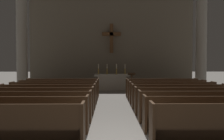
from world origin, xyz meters
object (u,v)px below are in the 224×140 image
(pew_left_row_7, at_px, (59,90))
(lectern, at_px, (132,83))
(candlestick_inner_right, at_px, (116,71))
(pew_left_row_4, at_px, (40,101))
(pew_right_row_4, at_px, (188,100))
(pew_left_row_6, at_px, (54,93))
(pew_right_row_7, at_px, (166,90))
(candlestick_outer_right, at_px, (125,71))
(pew_left_row_3, at_px, (30,106))
(column_right_second, at_px, (201,44))
(altar, at_px, (112,82))
(candlestick_outer_left, at_px, (98,71))
(pew_left_row_2, at_px, (16,114))
(pew_right_row_6, at_px, (172,93))
(pew_right_row_2, at_px, (215,114))
(pew_right_row_5, at_px, (179,96))
(pew_left_row_8, at_px, (63,87))
(pew_left_row_5, at_px, (48,96))
(pew_right_row_3, at_px, (200,106))
(column_left_second, at_px, (22,44))
(candlestick_inner_left, at_px, (107,71))
(pew_right_row_8, at_px, (161,87))

(pew_left_row_7, relative_size, lectern, 3.18)
(candlestick_inner_right, xyz_separation_m, lectern, (0.86, -1.20, -0.67))
(pew_left_row_4, bearing_deg, pew_right_row_4, 0.00)
(pew_left_row_6, distance_m, pew_right_row_7, 5.19)
(candlestick_inner_right, xyz_separation_m, candlestick_outer_right, (0.55, 0.00, 0.00))
(pew_left_row_3, xyz_separation_m, column_right_second, (7.82, 7.38, 2.36))
(altar, bearing_deg, candlestick_outer_left, 180.00)
(pew_left_row_4, bearing_deg, candlestick_inner_right, 69.24)
(pew_right_row_4, bearing_deg, pew_left_row_2, -156.63)
(pew_left_row_6, bearing_deg, pew_right_row_6, 0.00)
(pew_right_row_2, distance_m, lectern, 8.59)
(pew_left_row_2, height_order, candlestick_inner_right, candlestick_inner_right)
(pew_left_row_2, relative_size, candlestick_inner_right, 5.66)
(pew_right_row_5, bearing_deg, pew_left_row_8, 147.05)
(pew_left_row_5, bearing_deg, pew_left_row_7, 90.00)
(pew_right_row_2, xyz_separation_m, pew_right_row_7, (0.00, 5.48, 0.00))
(pew_left_row_7, distance_m, pew_right_row_3, 6.71)
(pew_left_row_5, height_order, pew_left_row_7, same)
(pew_right_row_6, distance_m, column_left_second, 9.13)
(pew_right_row_2, xyz_separation_m, pew_right_row_3, (0.00, 1.10, 0.00))
(pew_left_row_3, bearing_deg, pew_left_row_4, 90.00)
(pew_right_row_5, distance_m, column_left_second, 9.67)
(altar, bearing_deg, lectern, -45.88)
(pew_left_row_3, xyz_separation_m, candlestick_inner_left, (2.24, 8.58, 0.74))
(pew_left_row_5, relative_size, pew_right_row_8, 1.00)
(pew_left_row_5, height_order, pew_right_row_8, same)
(pew_left_row_8, bearing_deg, pew_right_row_4, -40.84)
(pew_right_row_6, xyz_separation_m, column_right_second, (2.74, 4.09, 2.36))
(lectern, bearing_deg, altar, 134.12)
(pew_right_row_5, xyz_separation_m, candlestick_inner_right, (-2.24, 6.39, 0.74))
(pew_right_row_7, bearing_deg, column_right_second, 47.52)
(pew_left_row_2, relative_size, pew_right_row_5, 1.00)
(pew_right_row_7, height_order, column_left_second, column_left_second)
(pew_right_row_2, relative_size, pew_right_row_8, 1.00)
(pew_left_row_7, height_order, lectern, lectern)
(pew_right_row_3, bearing_deg, altar, 106.47)
(pew_left_row_3, relative_size, altar, 1.67)
(pew_right_row_5, height_order, pew_right_row_6, same)
(pew_left_row_7, relative_size, candlestick_inner_right, 5.66)
(candlestick_outer_right, xyz_separation_m, lectern, (0.31, -1.20, -0.67))
(candlestick_inner_left, bearing_deg, pew_right_row_8, -47.51)
(pew_right_row_8, bearing_deg, column_right_second, 34.68)
(pew_right_row_4, relative_size, candlestick_inner_right, 5.66)
(pew_right_row_5, height_order, column_left_second, column_left_second)
(pew_left_row_6, xyz_separation_m, pew_right_row_3, (5.08, -3.29, 0.00))
(candlestick_outer_right, bearing_deg, pew_left_row_3, -111.54)
(pew_right_row_4, xyz_separation_m, pew_right_row_7, (0.00, 3.29, 0.00))
(pew_left_row_5, bearing_deg, pew_right_row_8, 32.95)
(pew_left_row_4, bearing_deg, lectern, 59.50)
(candlestick_inner_left, distance_m, candlestick_outer_right, 1.15)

